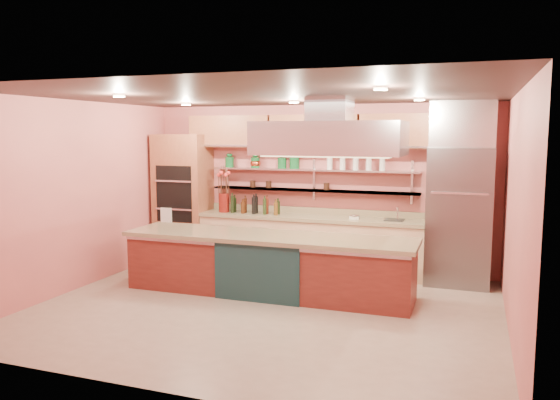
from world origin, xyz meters
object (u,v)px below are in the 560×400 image
at_px(flower_vase, 224,203).
at_px(copper_kettle, 255,163).
at_px(refrigerator, 459,217).
at_px(green_canister, 294,163).
at_px(island, 268,264).
at_px(kitchen_scale, 355,216).

xyz_separation_m(flower_vase, copper_kettle, (0.52, 0.22, 0.69)).
relative_size(refrigerator, copper_kettle, 11.39).
height_order(flower_vase, green_canister, green_canister).
height_order(refrigerator, island, refrigerator).
height_order(flower_vase, copper_kettle, copper_kettle).
bearing_deg(copper_kettle, flower_vase, -156.90).
xyz_separation_m(flower_vase, green_canister, (1.24, 0.22, 0.72)).
bearing_deg(flower_vase, copper_kettle, 23.10).
bearing_deg(flower_vase, refrigerator, -0.14).
relative_size(island, kitchen_scale, 27.32).
xyz_separation_m(refrigerator, copper_kettle, (-3.45, 0.23, 0.74)).
xyz_separation_m(kitchen_scale, copper_kettle, (-1.83, 0.22, 0.82)).
bearing_deg(copper_kettle, green_canister, 0.00).
height_order(refrigerator, kitchen_scale, refrigerator).
distance_m(copper_kettle, green_canister, 0.73).
height_order(island, green_canister, green_canister).
bearing_deg(refrigerator, green_canister, 175.17).
height_order(refrigerator, flower_vase, refrigerator).
bearing_deg(green_canister, kitchen_scale, -11.24).
height_order(refrigerator, copper_kettle, refrigerator).
distance_m(refrigerator, green_canister, 2.84).
bearing_deg(copper_kettle, island, -62.47).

